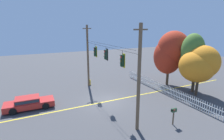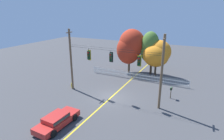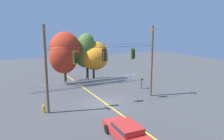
% 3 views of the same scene
% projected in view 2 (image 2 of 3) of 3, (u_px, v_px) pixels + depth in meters
% --- Properties ---
extents(ground, '(80.00, 80.00, 0.00)m').
position_uv_depth(ground, '(111.00, 97.00, 22.34)').
color(ground, '#424244').
extents(lane_centerline_stripe, '(0.16, 36.00, 0.01)m').
position_uv_depth(lane_centerline_stripe, '(111.00, 97.00, 22.34)').
color(lane_centerline_stripe, gold).
rests_on(lane_centerline_stripe, ground).
extents(signal_support_span, '(11.68, 1.10, 7.91)m').
position_uv_depth(signal_support_span, '(111.00, 65.00, 21.09)').
color(signal_support_span, brown).
rests_on(signal_support_span, ground).
extents(traffic_signal_eastbound_side, '(0.43, 0.38, 1.49)m').
position_uv_depth(traffic_signal_eastbound_side, '(89.00, 55.00, 22.10)').
color(traffic_signal_eastbound_side, black).
extents(traffic_signal_westbound_side, '(0.43, 0.38, 1.37)m').
position_uv_depth(traffic_signal_westbound_side, '(111.00, 57.00, 20.82)').
color(traffic_signal_westbound_side, black).
extents(traffic_signal_southbound_primary, '(0.43, 0.38, 1.43)m').
position_uv_depth(traffic_signal_southbound_primary, '(139.00, 61.00, 19.44)').
color(traffic_signal_southbound_primary, black).
extents(white_picket_fence, '(15.01, 0.06, 1.11)m').
position_uv_depth(white_picket_fence, '(136.00, 76.00, 27.90)').
color(white_picket_fence, silver).
rests_on(white_picket_fence, ground).
extents(autumn_maple_near_fence, '(4.42, 4.26, 7.20)m').
position_uv_depth(autumn_maple_near_fence, '(130.00, 47.00, 30.05)').
color(autumn_maple_near_fence, brown).
rests_on(autumn_maple_near_fence, ground).
extents(autumn_maple_mid, '(3.67, 3.17, 6.97)m').
position_uv_depth(autumn_maple_mid, '(151.00, 49.00, 29.12)').
color(autumn_maple_mid, '#473828').
rests_on(autumn_maple_mid, ground).
extents(autumn_oak_far_east, '(4.13, 3.82, 5.75)m').
position_uv_depth(autumn_oak_far_east, '(157.00, 54.00, 28.34)').
color(autumn_oak_far_east, '#473828').
rests_on(autumn_oak_far_east, ground).
extents(parked_car, '(1.98, 4.50, 1.15)m').
position_uv_depth(parked_car, '(57.00, 120.00, 16.68)').
color(parked_car, red).
rests_on(parked_car, ground).
extents(fire_hydrant, '(0.38, 0.22, 0.75)m').
position_uv_depth(fire_hydrant, '(72.00, 85.00, 25.04)').
color(fire_hydrant, gold).
rests_on(fire_hydrant, ground).
extents(roadside_mailbox, '(0.25, 0.44, 1.43)m').
position_uv_depth(roadside_mailbox, '(171.00, 89.00, 21.77)').
color(roadside_mailbox, brown).
rests_on(roadside_mailbox, ground).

